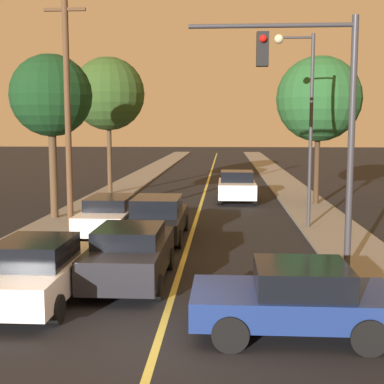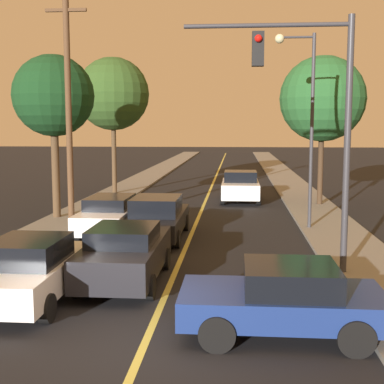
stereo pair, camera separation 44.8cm
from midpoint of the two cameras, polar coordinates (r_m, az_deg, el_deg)
The scene contains 16 objects.
ground_plane at distance 10.46m, azimuth -3.86°, elevation -16.04°, with size 200.00×200.00×0.00m, color black.
road_surface at distance 45.72m, azimuth 2.92°, elevation 1.83°, with size 8.51×80.00×0.01m.
sidewalk_left at distance 46.22m, azimuth -3.92°, elevation 1.95°, with size 2.50×80.00×0.12m.
sidewalk_right at distance 45.87m, azimuth 9.81°, elevation 1.83°, with size 2.50×80.00×0.12m.
car_near_lane_front at distance 14.18m, azimuth -6.23°, elevation -6.51°, with size 1.96×4.48×1.53m.
car_near_lane_second at distance 19.61m, azimuth -3.10°, elevation -2.74°, with size 2.01×5.02×1.56m.
car_outer_lane_front at distance 13.09m, azimuth -15.83°, elevation -7.96°, with size 1.90×4.38×1.53m.
car_outer_lane_second at distance 20.64m, azimuth -7.99°, elevation -2.30°, with size 1.89×5.17×1.48m.
car_far_oncoming at distance 29.38m, azimuth 5.62°, elevation 0.60°, with size 2.10×4.21×1.68m.
car_crossing_right at distance 10.87m, azimuth 10.98°, elevation -11.09°, with size 4.00×2.10×1.42m.
traffic_signal_mast at distance 14.87m, azimuth 13.61°, elevation 9.21°, with size 4.49×0.42×6.89m.
streetlamp_right at distance 21.46m, azimuth 12.43°, elevation 8.93°, with size 1.56×0.36×7.53m.
utility_pole_left at distance 21.54m, azimuth -12.45°, elevation 8.65°, with size 1.60×0.24×8.99m.
tree_left_near at distance 24.14m, azimuth -14.06°, elevation 9.87°, with size 3.52×3.52×7.07m.
tree_left_far at distance 32.40m, azimuth -8.04°, elevation 10.30°, with size 4.29×4.29×8.05m.
tree_right_near at distance 28.24m, azimuth 14.19°, elevation 9.60°, with size 4.32×4.32×7.54m.
Camera 2 is at (1.70, -9.50, 4.09)m, focal length 50.00 mm.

